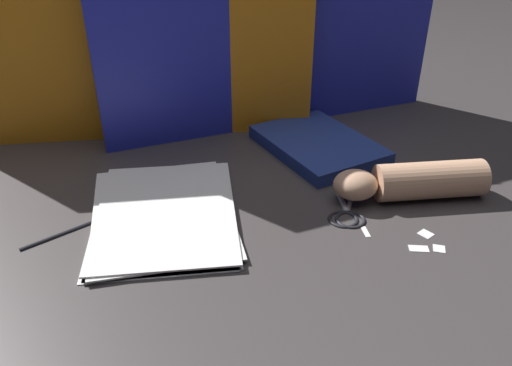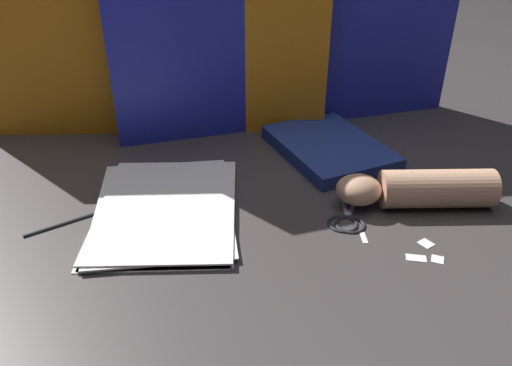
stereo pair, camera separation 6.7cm
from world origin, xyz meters
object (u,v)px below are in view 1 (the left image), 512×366
paper_stack (165,213)px  book_closed (318,145)px  scissors (346,210)px  hand_forearm (412,181)px

paper_stack → book_closed: bearing=28.3°
paper_stack → scissors: paper_stack is taller
paper_stack → book_closed: size_ratio=1.10×
paper_stack → book_closed: book_closed is taller
scissors → hand_forearm: size_ratio=0.60×
scissors → paper_stack: bearing=169.8°
paper_stack → hand_forearm: hand_forearm is taller
hand_forearm → paper_stack: bearing=175.3°
hand_forearm → book_closed: bearing=115.1°
paper_stack → hand_forearm: 0.44m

